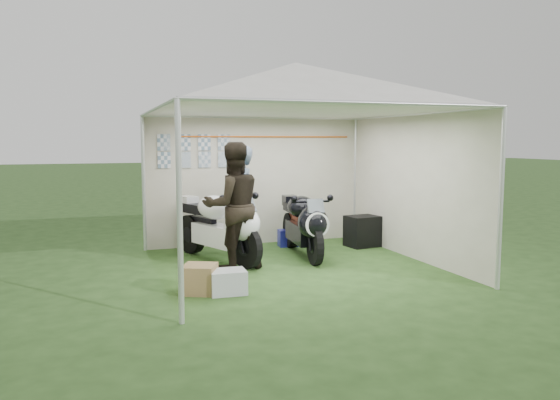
# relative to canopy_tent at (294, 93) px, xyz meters

# --- Properties ---
(ground) EXTENTS (80.00, 80.00, 0.00)m
(ground) POSITION_rel_canopy_tent_xyz_m (0.00, -0.03, -2.58)
(ground) COLOR #264519
(ground) RESTS_ON ground
(canopy_tent) EXTENTS (5.66, 5.66, 3.00)m
(canopy_tent) POSITION_rel_canopy_tent_xyz_m (0.00, 0.00, 0.00)
(canopy_tent) COLOR silver
(canopy_tent) RESTS_ON ground
(motorcycle_white) EXTENTS (1.08, 2.04, 1.06)m
(motorcycle_white) POSITION_rel_canopy_tent_xyz_m (-0.96, 0.68, -1.98)
(motorcycle_white) COLOR black
(motorcycle_white) RESTS_ON ground
(motorcycle_black) EXTENTS (0.58, 2.06, 1.01)m
(motorcycle_black) POSITION_rel_canopy_tent_xyz_m (0.39, 0.58, -2.01)
(motorcycle_black) COLOR black
(motorcycle_black) RESTS_ON ground
(paddock_stand) EXTENTS (0.42, 0.28, 0.30)m
(paddock_stand) POSITION_rel_canopy_tent_xyz_m (0.48, 1.51, -2.43)
(paddock_stand) COLOR #2B2DC7
(paddock_stand) RESTS_ON ground
(person_dark_jacket) EXTENTS (0.96, 0.78, 1.87)m
(person_dark_jacket) POSITION_rel_canopy_tent_xyz_m (-0.89, 0.17, -1.64)
(person_dark_jacket) COLOR black
(person_dark_jacket) RESTS_ON ground
(person_blue_jacket) EXTENTS (0.52, 0.71, 1.80)m
(person_blue_jacket) POSITION_rel_canopy_tent_xyz_m (-0.54, 1.03, -1.68)
(person_blue_jacket) COLOR slate
(person_blue_jacket) RESTS_ON ground
(equipment_box) EXTENTS (0.61, 0.51, 0.55)m
(equipment_box) POSITION_rel_canopy_tent_xyz_m (1.70, 1.06, -2.30)
(equipment_box) COLOR black
(equipment_box) RESTS_ON ground
(crate_0) EXTENTS (0.46, 0.36, 0.29)m
(crate_0) POSITION_rel_canopy_tent_xyz_m (-1.29, -1.10, -2.43)
(crate_0) COLOR #B1B5BA
(crate_0) RESTS_ON ground
(crate_1) EXTENTS (0.52, 0.52, 0.35)m
(crate_1) POSITION_rel_canopy_tent_xyz_m (-1.61, -0.96, -2.40)
(crate_1) COLOR brown
(crate_1) RESTS_ON ground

